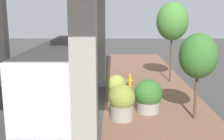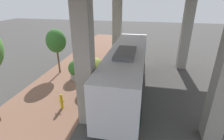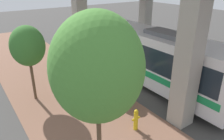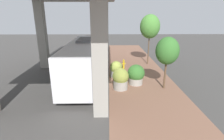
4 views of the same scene
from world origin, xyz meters
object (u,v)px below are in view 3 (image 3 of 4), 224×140
at_px(planter_back, 119,88).
at_px(street_tree_near, 28,46).
at_px(planter_middle, 77,81).
at_px(planter_front, 89,70).
at_px(bus, 153,55).
at_px(fire_hydrant, 136,120).
at_px(street_tree_far, 97,68).

height_order(planter_back, street_tree_near, street_tree_near).
bearing_deg(planter_back, planter_middle, 130.19).
bearing_deg(planter_back, planter_front, 94.60).
distance_m(bus, planter_back, 3.35).
xyz_separation_m(fire_hydrant, planter_front, (0.73, 5.63, 0.35)).
height_order(bus, planter_middle, bus).
bearing_deg(bus, street_tree_far, -144.68).
xyz_separation_m(planter_back, street_tree_far, (-4.17, -4.61, 3.81)).
bearing_deg(planter_front, planter_back, -85.40).
xyz_separation_m(fire_hydrant, street_tree_near, (-2.97, 5.58, 2.67)).
distance_m(planter_middle, street_tree_far, 7.97).
height_order(planter_front, street_tree_near, street_tree_near).
bearing_deg(planter_middle, street_tree_far, -110.65).
bearing_deg(street_tree_far, street_tree_near, 88.26).
bearing_deg(planter_middle, bus, -17.15).
bearing_deg(street_tree_near, fire_hydrant, -61.94).
height_order(fire_hydrant, street_tree_far, street_tree_far).
height_order(street_tree_near, street_tree_far, street_tree_far).
bearing_deg(fire_hydrant, planter_front, 82.65).
relative_size(fire_hydrant, street_tree_far, 0.18).
bearing_deg(street_tree_far, planter_front, 62.76).
distance_m(planter_front, planter_back, 3.04).
relative_size(bus, street_tree_near, 2.65).
xyz_separation_m(bus, fire_hydrant, (-4.04, -3.13, -1.47)).
bearing_deg(fire_hydrant, bus, 37.76).
distance_m(fire_hydrant, planter_middle, 4.67).
bearing_deg(planter_middle, fire_hydrant, -81.16).
relative_size(planter_front, street_tree_far, 0.30).
xyz_separation_m(fire_hydrant, planter_back, (0.97, 2.60, 0.23)).
distance_m(fire_hydrant, street_tree_far, 5.53).
bearing_deg(street_tree_far, fire_hydrant, 32.02).
height_order(fire_hydrant, planter_front, planter_front).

